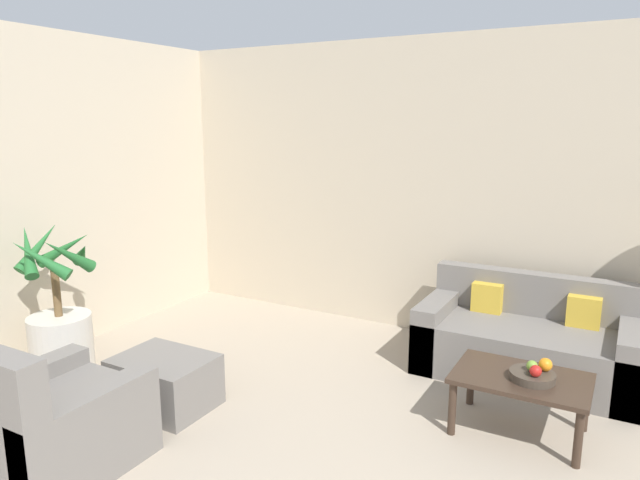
% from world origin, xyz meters
% --- Properties ---
extents(wall_back, '(8.25, 0.06, 2.70)m').
position_xyz_m(wall_back, '(0.00, 5.92, 1.35)').
color(wall_back, beige).
rests_on(wall_back, ground_plane).
extents(potted_palm, '(0.65, 0.66, 1.20)m').
position_xyz_m(potted_palm, '(-2.91, 3.63, 0.39)').
color(potted_palm, beige).
rests_on(potted_palm, ground_plane).
extents(sofa_loveseat, '(1.63, 0.81, 0.76)m').
position_xyz_m(sofa_loveseat, '(0.32, 5.37, 0.26)').
color(sofa_loveseat, slate).
rests_on(sofa_loveseat, ground_plane).
extents(coffee_table, '(0.83, 0.55, 0.39)m').
position_xyz_m(coffee_table, '(0.42, 4.45, 0.33)').
color(coffee_table, '#38281E').
rests_on(coffee_table, ground_plane).
extents(fruit_bowl, '(0.28, 0.28, 0.05)m').
position_xyz_m(fruit_bowl, '(0.49, 4.43, 0.41)').
color(fruit_bowl, '#42382D').
rests_on(fruit_bowl, coffee_table).
extents(apple_red, '(0.07, 0.07, 0.07)m').
position_xyz_m(apple_red, '(0.52, 4.37, 0.48)').
color(apple_red, red).
rests_on(apple_red, fruit_bowl).
extents(apple_green, '(0.07, 0.07, 0.07)m').
position_xyz_m(apple_green, '(0.48, 4.44, 0.47)').
color(apple_green, olive).
rests_on(apple_green, fruit_bowl).
extents(orange_fruit, '(0.08, 0.08, 0.08)m').
position_xyz_m(orange_fruit, '(0.55, 4.49, 0.48)').
color(orange_fruit, orange).
rests_on(orange_fruit, fruit_bowl).
extents(armchair, '(0.77, 0.86, 0.85)m').
position_xyz_m(armchair, '(-1.82, 2.74, 0.28)').
color(armchair, slate).
rests_on(armchair, ground_plane).
extents(ottoman, '(0.66, 0.51, 0.36)m').
position_xyz_m(ottoman, '(-1.80, 3.61, 0.18)').
color(ottoman, slate).
rests_on(ottoman, ground_plane).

